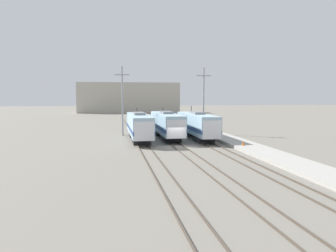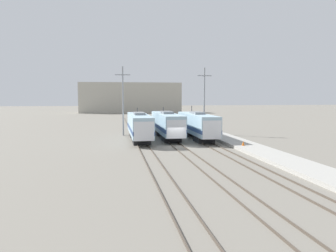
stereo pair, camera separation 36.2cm
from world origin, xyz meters
TOP-DOWN VIEW (x-y plane):
  - ground_plane at (0.00, 0.00)m, footprint 400.00×400.00m
  - rail_pair_far_left at (-4.65, 0.00)m, footprint 1.51×120.00m
  - rail_pair_center at (0.00, 0.00)m, footprint 1.51×120.00m
  - rail_pair_far_right at (4.65, 0.00)m, footprint 1.51×120.00m
  - locomotive_far_left at (-4.65, 6.91)m, footprint 2.94×16.88m
  - locomotive_center at (0.00, 8.74)m, footprint 3.05×16.97m
  - locomotive_far_right at (4.65, 6.98)m, footprint 2.93×16.62m
  - catenary_tower_left at (-6.94, 13.79)m, footprint 2.60×0.27m
  - catenary_tower_right at (7.59, 13.79)m, footprint 2.60×0.27m
  - platform at (8.84, 0.00)m, footprint 4.00×120.00m
  - traffic_cone at (8.03, -3.49)m, footprint 0.35×0.35m
  - depot_building at (-1.49, 95.47)m, footprint 42.17×8.49m

SIDE VIEW (x-z plane):
  - ground_plane at x=0.00m, z-range 0.00..0.00m
  - rail_pair_far_left at x=-4.65m, z-range 0.00..0.15m
  - rail_pair_center at x=0.00m, z-range 0.00..0.15m
  - rail_pair_far_right at x=4.65m, z-range 0.00..0.15m
  - platform at x=8.84m, z-range 0.00..0.40m
  - traffic_cone at x=8.03m, z-range 0.40..1.03m
  - locomotive_far_left at x=-4.65m, z-range -0.23..4.67m
  - locomotive_far_right at x=4.65m, z-range -0.37..4.82m
  - locomotive_center at x=0.00m, z-range -0.23..4.71m
  - depot_building at x=-1.49m, z-range 0.00..12.54m
  - catenary_tower_left at x=-6.94m, z-range 0.32..12.24m
  - catenary_tower_right at x=7.59m, z-range 0.32..12.24m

